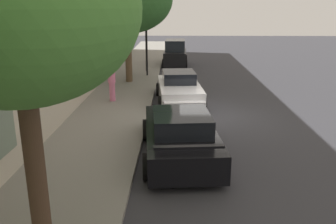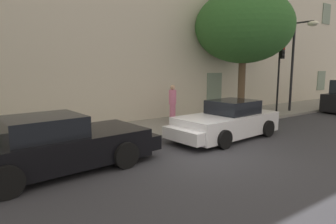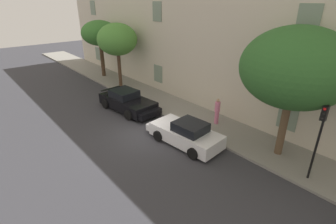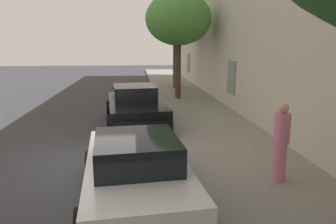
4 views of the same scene
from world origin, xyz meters
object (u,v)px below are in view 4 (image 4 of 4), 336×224
(tree_midblock, at_px, (176,23))
(tree_far_end, at_px, (178,19))
(sportscar_yellow_flank, at_px, (135,169))
(sportscar_red_lead, at_px, (136,108))
(pedestrian_admiring, at_px, (281,142))

(tree_midblock, distance_m, tree_far_end, 4.26)
(sportscar_yellow_flank, xyz_separation_m, tree_midblock, (-15.36, 2.83, 3.87))
(tree_far_end, bearing_deg, sportscar_yellow_flank, -12.15)
(sportscar_yellow_flank, distance_m, tree_midblock, 16.09)
(sportscar_red_lead, distance_m, tree_far_end, 6.78)
(tree_far_end, distance_m, pedestrian_admiring, 11.48)
(sportscar_yellow_flank, distance_m, tree_far_end, 11.99)
(tree_midblock, bearing_deg, sportscar_yellow_flank, -10.46)
(sportscar_red_lead, xyz_separation_m, tree_midblock, (-9.39, 2.78, 3.83))
(sportscar_red_lead, distance_m, tree_midblock, 10.51)
(tree_midblock, xyz_separation_m, tree_far_end, (4.23, -0.44, -0.10))
(sportscar_yellow_flank, height_order, tree_midblock, tree_midblock)
(tree_far_end, xyz_separation_m, pedestrian_admiring, (10.96, 0.73, -3.35))
(tree_far_end, bearing_deg, pedestrian_admiring, 3.82)
(sportscar_red_lead, relative_size, pedestrian_admiring, 3.00)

